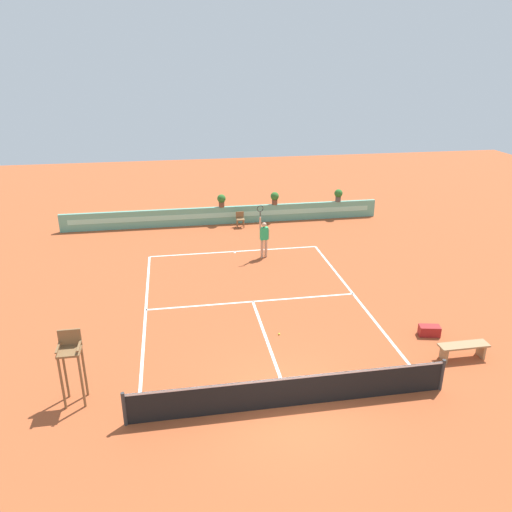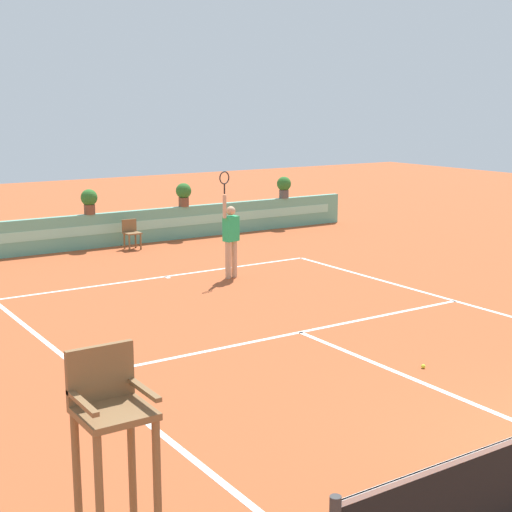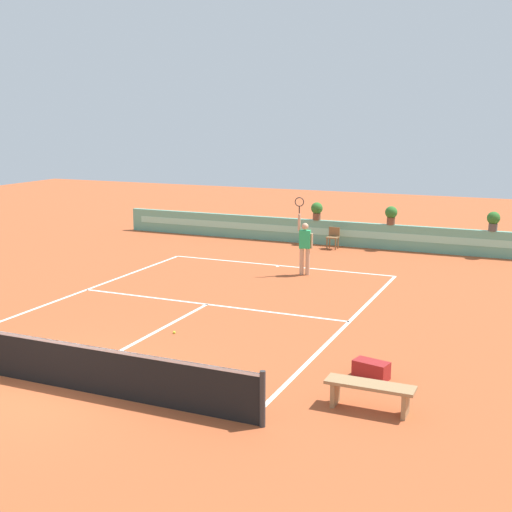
% 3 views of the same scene
% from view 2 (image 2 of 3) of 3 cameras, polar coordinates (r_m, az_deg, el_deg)
% --- Properties ---
extents(ground_plane, '(60.00, 60.00, 0.00)m').
position_cam_2_polar(ground_plane, '(13.83, 4.31, -6.12)').
color(ground_plane, '#A84C28').
extents(court_lines, '(8.32, 11.94, 0.01)m').
position_cam_2_polar(court_lines, '(14.38, 2.56, -5.40)').
color(court_lines, white).
rests_on(court_lines, ground).
extents(back_wall_barrier, '(18.00, 0.21, 1.00)m').
position_cam_2_polar(back_wall_barrier, '(22.62, -11.95, 1.85)').
color(back_wall_barrier, '#60A88E').
rests_on(back_wall_barrier, ground).
extents(umpire_chair, '(0.60, 0.60, 2.14)m').
position_cam_2_polar(umpire_chair, '(6.74, -10.70, -13.50)').
color(umpire_chair, brown).
rests_on(umpire_chair, ground).
extents(ball_kid_chair, '(0.44, 0.44, 0.85)m').
position_cam_2_polar(ball_kid_chair, '(22.27, -9.31, 1.74)').
color(ball_kid_chair, brown).
rests_on(ball_kid_chair, ground).
extents(tennis_player, '(0.61, 0.28, 2.58)m').
position_cam_2_polar(tennis_player, '(18.25, -1.89, 1.59)').
color(tennis_player, tan).
rests_on(tennis_player, ground).
extents(tennis_ball_near_baseline, '(0.07, 0.07, 0.07)m').
position_cam_2_polar(tennis_ball_near_baseline, '(12.55, 12.40, -8.05)').
color(tennis_ball_near_baseline, '#CCE033').
rests_on(tennis_ball_near_baseline, ground).
extents(potted_plant_centre, '(0.48, 0.48, 0.72)m').
position_cam_2_polar(potted_plant_centre, '(22.45, -12.36, 4.11)').
color(potted_plant_centre, brown).
rests_on(potted_plant_centre, back_wall_barrier).
extents(potted_plant_right, '(0.48, 0.48, 0.72)m').
position_cam_2_polar(potted_plant_right, '(23.71, -5.43, 4.70)').
color(potted_plant_right, brown).
rests_on(potted_plant_right, back_wall_barrier).
extents(potted_plant_far_right, '(0.48, 0.48, 0.72)m').
position_cam_2_polar(potted_plant_far_right, '(25.70, 2.10, 5.26)').
color(potted_plant_far_right, '#514C47').
rests_on(potted_plant_far_right, back_wall_barrier).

